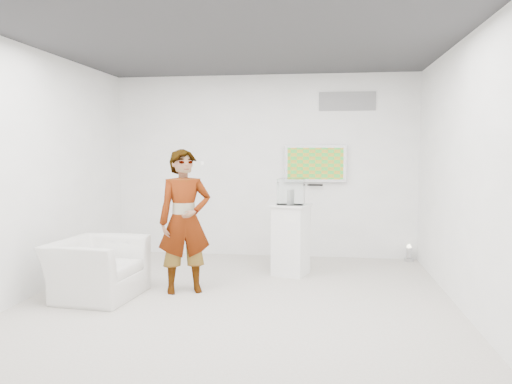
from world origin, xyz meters
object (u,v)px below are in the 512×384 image
at_px(person, 185,221).
at_px(armchair, 97,268).
at_px(pedestal, 291,239).
at_px(floor_uplight, 409,254).
at_px(tv, 315,163).

xyz_separation_m(person, armchair, (-1.00, -0.35, -0.54)).
distance_m(person, pedestal, 1.68).
bearing_deg(person, floor_uplight, 11.77).
height_order(pedestal, floor_uplight, pedestal).
bearing_deg(pedestal, floor_uplight, 31.01).
distance_m(tv, floor_uplight, 2.07).
xyz_separation_m(tv, floor_uplight, (1.50, -0.10, -1.43)).
xyz_separation_m(armchair, pedestal, (2.25, 1.40, 0.16)).
xyz_separation_m(person, pedestal, (1.25, 1.05, -0.39)).
xyz_separation_m(person, floor_uplight, (3.07, 2.14, -0.77)).
xyz_separation_m(armchair, floor_uplight, (4.06, 2.49, -0.22)).
xyz_separation_m(tv, person, (-1.57, -2.24, -0.66)).
bearing_deg(pedestal, tv, 75.15).
bearing_deg(armchair, tv, -38.83).
bearing_deg(armchair, pedestal, -52.25).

